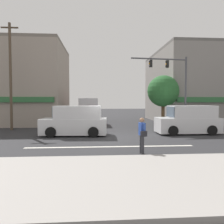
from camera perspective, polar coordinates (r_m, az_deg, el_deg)
The scene contains 13 objects.
ground_plane at distance 15.21m, azimuth -1.29°, elevation -6.39°, with size 120.00×120.00×0.00m, color #2B2B2D.
lane_marking_stripe at distance 11.77m, azimuth -0.46°, elevation -9.05°, with size 9.00×0.24×0.01m, color silver.
sidewalk_curb at distance 6.94m, azimuth 2.27°, elevation -16.82°, with size 40.00×5.00×0.16m, color #9E9993.
building_left_block at distance 26.82m, azimuth -26.10°, elevation 6.46°, with size 12.84×8.94×8.60m.
building_right_corner at distance 29.97m, azimuth 24.13°, elevation 6.01°, with size 13.55×12.09×8.53m.
street_tree at distance 21.30m, azimuth 13.23°, elevation 5.30°, with size 2.97×2.97×4.90m.
utility_pole_near_left at distance 20.44m, azimuth -24.98°, elevation 8.73°, with size 1.40×0.22×8.97m.
utility_pole_far_right at distance 26.33m, azimuth 14.19°, elevation 6.96°, with size 1.40×0.22×8.50m.
traffic_light_mast at distance 19.32m, azimuth 16.13°, elevation 7.86°, with size 4.87×0.60×6.20m.
van_crossing_center at distance 15.75m, azimuth -9.52°, elevation -2.43°, with size 4.69×2.23×2.11m.
box_truck_parked_curbside at distance 23.64m, azimuth -6.13°, elevation -0.11°, with size 2.31×5.63×2.75m.
van_crossing_rightbound at distance 17.34m, azimuth 19.39°, elevation -2.08°, with size 4.61×2.06×2.11m.
pedestrian_foreground_with_bag at distance 10.12m, azimuth 7.86°, elevation -5.56°, with size 0.30×0.69×1.67m.
Camera 1 is at (-0.73, -15.01, 2.40)m, focal length 35.00 mm.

